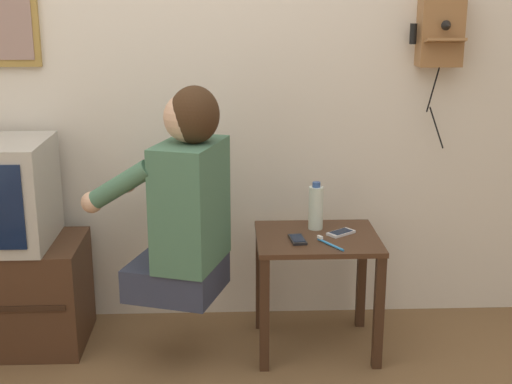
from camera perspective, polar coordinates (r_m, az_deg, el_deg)
wall_back at (r=3.31m, az=-4.23°, el=10.97°), size 6.80×0.05×2.55m
side_table at (r=3.14m, az=4.89°, el=-5.46°), size 0.53×0.45×0.53m
person at (r=2.91m, az=-5.78°, el=-0.69°), size 0.60×0.51×0.88m
tv_stand at (r=3.43m, az=-19.79°, el=-7.64°), size 0.75×0.44×0.48m
wall_phone_antique at (r=3.36m, az=14.53°, el=12.50°), size 0.23×0.18×0.74m
cell_phone_held at (r=3.04m, az=3.33°, el=-3.80°), size 0.07×0.13×0.01m
cell_phone_spare at (r=3.14m, az=6.81°, el=-3.25°), size 0.14×0.12×0.01m
water_bottle at (r=3.17m, az=4.81°, el=-1.22°), size 0.06×0.06×0.21m
toothbrush at (r=3.00m, az=5.83°, el=-4.10°), size 0.10×0.15×0.02m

